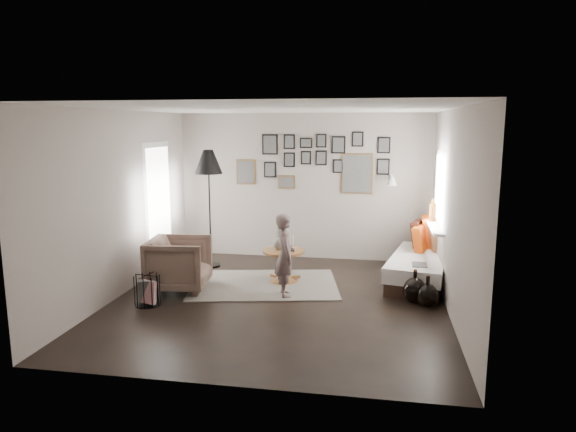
% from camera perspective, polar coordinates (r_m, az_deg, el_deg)
% --- Properties ---
extents(ground, '(4.80, 4.80, 0.00)m').
position_cam_1_polar(ground, '(7.18, -1.08, -9.35)').
color(ground, black).
rests_on(ground, ground).
extents(wall_back, '(4.50, 0.00, 4.50)m').
position_cam_1_polar(wall_back, '(9.21, 1.70, 3.27)').
color(wall_back, gray).
rests_on(wall_back, ground).
extents(wall_front, '(4.50, 0.00, 4.50)m').
position_cam_1_polar(wall_front, '(4.57, -6.80, -3.76)').
color(wall_front, gray).
rests_on(wall_front, ground).
extents(wall_left, '(0.00, 4.80, 4.80)m').
position_cam_1_polar(wall_left, '(7.61, -18.00, 1.35)').
color(wall_left, gray).
rests_on(wall_left, ground).
extents(wall_right, '(0.00, 4.80, 4.80)m').
position_cam_1_polar(wall_right, '(6.81, 17.81, 0.39)').
color(wall_right, gray).
rests_on(wall_right, ground).
extents(ceiling, '(4.80, 4.80, 0.00)m').
position_cam_1_polar(ceiling, '(6.78, -1.16, 11.85)').
color(ceiling, white).
rests_on(ceiling, wall_back).
extents(door_left, '(0.00, 2.14, 2.14)m').
position_cam_1_polar(door_left, '(8.71, -14.19, 0.91)').
color(door_left, white).
rests_on(door_left, wall_left).
extents(window_right, '(0.15, 1.32, 1.30)m').
position_cam_1_polar(window_right, '(8.18, 15.88, -0.59)').
color(window_right, white).
rests_on(window_right, wall_right).
extents(gallery_wall, '(2.74, 0.03, 1.08)m').
position_cam_1_polar(gallery_wall, '(9.11, 3.50, 5.98)').
color(gallery_wall, brown).
rests_on(gallery_wall, wall_back).
extents(wall_sconce, '(0.18, 0.36, 0.16)m').
position_cam_1_polar(wall_sconce, '(8.84, 11.48, 3.85)').
color(wall_sconce, white).
rests_on(wall_sconce, wall_back).
extents(rug, '(2.44, 1.92, 0.01)m').
position_cam_1_polar(rug, '(7.86, -2.66, -7.59)').
color(rug, '#B6AFA0').
rests_on(rug, ground).
extents(pedestal_table, '(0.64, 0.64, 0.50)m').
position_cam_1_polar(pedestal_table, '(7.93, -0.48, -5.70)').
color(pedestal_table, brown).
rests_on(pedestal_table, ground).
extents(vase, '(0.18, 0.18, 0.46)m').
position_cam_1_polar(vase, '(7.87, -1.03, -2.75)').
color(vase, black).
rests_on(vase, pedestal_table).
extents(candles, '(0.11, 0.11, 0.24)m').
position_cam_1_polar(candles, '(7.82, 0.31, -3.02)').
color(candles, black).
rests_on(candles, pedestal_table).
extents(daybed, '(1.17, 1.98, 0.91)m').
position_cam_1_polar(daybed, '(8.23, 14.36, -5.11)').
color(daybed, black).
rests_on(daybed, ground).
extents(magazine_on_daybed, '(0.22, 0.29, 0.01)m').
position_cam_1_polar(magazine_on_daybed, '(7.57, 14.41, -5.26)').
color(magazine_on_daybed, black).
rests_on(magazine_on_daybed, daybed).
extents(armchair, '(0.95, 0.93, 0.78)m').
position_cam_1_polar(armchair, '(7.70, -12.00, -5.21)').
color(armchair, brown).
rests_on(armchair, ground).
extents(armchair_cushion, '(0.38, 0.39, 0.16)m').
position_cam_1_polar(armchair_cushion, '(7.71, -11.68, -4.48)').
color(armchair_cushion, beige).
rests_on(armchair_cushion, armchair).
extents(floor_lamp, '(0.46, 0.46, 1.99)m').
position_cam_1_polar(floor_lamp, '(8.65, -8.82, 5.49)').
color(floor_lamp, black).
rests_on(floor_lamp, ground).
extents(magazine_basket, '(0.37, 0.37, 0.41)m').
position_cam_1_polar(magazine_basket, '(7.20, -15.37, -7.96)').
color(magazine_basket, black).
rests_on(magazine_basket, ground).
extents(demijohn_large, '(0.31, 0.31, 0.47)m').
position_cam_1_polar(demijohn_large, '(7.23, 13.88, -8.01)').
color(demijohn_large, black).
rests_on(demijohn_large, ground).
extents(demijohn_small, '(0.27, 0.27, 0.43)m').
position_cam_1_polar(demijohn_small, '(7.14, 15.21, -8.48)').
color(demijohn_small, black).
rests_on(demijohn_small, ground).
extents(child, '(0.41, 0.50, 1.18)m').
position_cam_1_polar(child, '(7.20, -0.34, -4.40)').
color(child, '#634F4E').
rests_on(child, ground).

